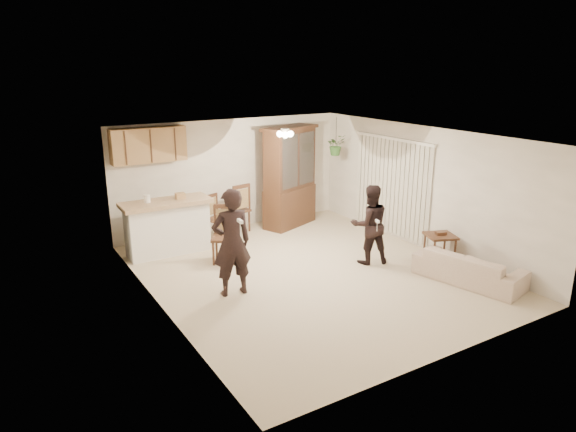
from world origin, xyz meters
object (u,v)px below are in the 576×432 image
adult (232,243)px  side_table (439,248)px  china_hutch (290,178)px  child (369,229)px  chair_bar (218,226)px  chair_hutch_right (236,218)px  chair_hutch_left (225,246)px  sofa (469,262)px

adult → side_table: (3.95, -0.81, -0.60)m
adult → china_hutch: china_hutch is taller
china_hutch → side_table: bearing=-93.2°
child → chair_bar: size_ratio=1.41×
child → china_hutch: bearing=-70.5°
adult → chair_hutch_right: 3.39m
child → adult: bearing=17.1°
china_hutch → chair_hutch_left: bearing=-170.6°
adult → child: (2.82, -0.08, -0.22)m
child → side_table: child is taller
child → chair_bar: (-1.87, 2.83, -0.40)m
chair_hutch_right → chair_bar: bearing=12.0°
chair_bar → adult: bearing=-132.0°
chair_bar → sofa: bearing=-81.0°
side_table → chair_hutch_left: size_ratio=0.62×
china_hutch → chair_hutch_right: china_hutch is taller
china_hutch → chair_hutch_left: 2.79m
sofa → china_hutch: 4.62m
sofa → chair_hutch_left: size_ratio=1.71×
adult → child: adult is taller
child → china_hutch: china_hutch is taller
adult → sofa: bearing=160.9°
child → side_table: 1.40m
chair_bar → chair_hutch_left: chair_hutch_left is taller
china_hutch → chair_bar: size_ratio=2.42×
child → chair_hutch_left: (-2.32, 1.47, -0.37)m
side_table → china_hutch: bearing=108.1°
sofa → side_table: sofa is taller
sofa → chair_hutch_left: chair_hutch_left is taller
china_hutch → chair_hutch_right: bearing=148.5°
child → chair_hutch_right: bearing=-48.0°
chair_bar → chair_hutch_right: size_ratio=0.86×
sofa → china_hutch: (-0.94, 4.45, 0.78)m
chair_hutch_left → china_hutch: bearing=62.7°
china_hutch → chair_hutch_left: china_hutch is taller
sofa → chair_hutch_right: size_ratio=1.67×
side_table → chair_bar: (-3.00, 3.56, -0.03)m
child → chair_hutch_left: size_ratio=1.23×
sofa → adult: adult is taller
child → chair_hutch_right: size_ratio=1.20×
sofa → chair_bar: bearing=18.9°
adult → chair_hutch_left: adult is taller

